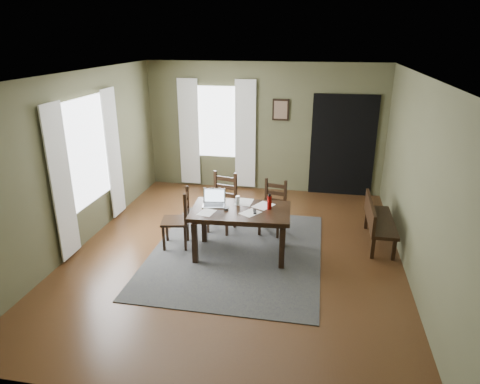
% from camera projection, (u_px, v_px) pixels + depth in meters
% --- Properties ---
extents(ground, '(5.00, 6.00, 0.01)m').
position_uv_depth(ground, '(236.00, 253.00, 6.70)').
color(ground, '#492C16').
extents(room_shell, '(5.02, 6.02, 2.71)m').
position_uv_depth(room_shell, '(236.00, 140.00, 6.07)').
color(room_shell, brown).
rests_on(room_shell, ground).
extents(rug, '(2.60, 3.20, 0.01)m').
position_uv_depth(rug, '(236.00, 252.00, 6.70)').
color(rug, '#373737').
rests_on(rug, ground).
extents(dining_table, '(1.53, 0.97, 0.74)m').
position_uv_depth(dining_table, '(241.00, 215.00, 6.42)').
color(dining_table, black).
rests_on(dining_table, rug).
extents(chair_end, '(0.49, 0.49, 0.95)m').
position_uv_depth(chair_end, '(178.00, 219.00, 6.74)').
color(chair_end, black).
rests_on(chair_end, rug).
extents(chair_back_left, '(0.51, 0.51, 1.00)m').
position_uv_depth(chair_back_left, '(222.00, 203.00, 7.33)').
color(chair_back_left, black).
rests_on(chair_back_left, rug).
extents(chair_back_right, '(0.47, 0.47, 0.90)m').
position_uv_depth(chair_back_right, '(273.00, 208.00, 7.23)').
color(chair_back_right, black).
rests_on(chair_back_right, rug).
extents(bench, '(0.41, 1.27, 0.71)m').
position_uv_depth(bench, '(377.00, 219.00, 6.87)').
color(bench, black).
rests_on(bench, ground).
extents(laptop, '(0.38, 0.32, 0.24)m').
position_uv_depth(laptop, '(214.00, 201.00, 6.56)').
color(laptop, '#B7B7BC').
rests_on(laptop, dining_table).
extents(computer_mouse, '(0.07, 0.10, 0.03)m').
position_uv_depth(computer_mouse, '(226.00, 209.00, 6.38)').
color(computer_mouse, '#3F3F42').
rests_on(computer_mouse, dining_table).
extents(tv_remote, '(0.08, 0.17, 0.02)m').
position_uv_depth(tv_remote, '(255.00, 212.00, 6.29)').
color(tv_remote, black).
rests_on(tv_remote, dining_table).
extents(drinking_glass, '(0.08, 0.08, 0.14)m').
position_uv_depth(drinking_glass, '(238.00, 200.00, 6.55)').
color(drinking_glass, silver).
rests_on(drinking_glass, dining_table).
extents(water_bottle, '(0.08, 0.08, 0.24)m').
position_uv_depth(water_bottle, '(269.00, 202.00, 6.37)').
color(water_bottle, '#A1100C').
rests_on(water_bottle, dining_table).
extents(paper_a, '(0.26, 0.31, 0.00)m').
position_uv_depth(paper_a, '(207.00, 212.00, 6.28)').
color(paper_a, white).
rests_on(paper_a, dining_table).
extents(paper_b, '(0.34, 0.36, 0.00)m').
position_uv_depth(paper_b, '(250.00, 213.00, 6.27)').
color(paper_b, white).
rests_on(paper_b, dining_table).
extents(paper_c, '(0.27, 0.34, 0.00)m').
position_uv_depth(paper_c, '(244.00, 202.00, 6.67)').
color(paper_c, white).
rests_on(paper_c, dining_table).
extents(paper_d, '(0.36, 0.39, 0.00)m').
position_uv_depth(paper_d, '(263.00, 206.00, 6.53)').
color(paper_d, white).
rests_on(paper_d, dining_table).
extents(window_left, '(0.01, 1.30, 1.70)m').
position_uv_depth(window_left, '(87.00, 152.00, 6.81)').
color(window_left, white).
rests_on(window_left, ground).
extents(window_back, '(1.00, 0.01, 1.50)m').
position_uv_depth(window_back, '(217.00, 122.00, 9.10)').
color(window_back, white).
rests_on(window_back, ground).
extents(curtain_left_near, '(0.03, 0.48, 2.30)m').
position_uv_depth(curtain_left_near, '(61.00, 183.00, 6.13)').
color(curtain_left_near, silver).
rests_on(curtain_left_near, ground).
extents(curtain_left_far, '(0.03, 0.48, 2.30)m').
position_uv_depth(curtain_left_far, '(114.00, 154.00, 7.64)').
color(curtain_left_far, silver).
rests_on(curtain_left_far, ground).
extents(curtain_back_left, '(0.44, 0.03, 2.30)m').
position_uv_depth(curtain_back_left, '(189.00, 133.00, 9.27)').
color(curtain_back_left, silver).
rests_on(curtain_back_left, ground).
extents(curtain_back_right, '(0.44, 0.03, 2.30)m').
position_uv_depth(curtain_back_right, '(245.00, 135.00, 9.06)').
color(curtain_back_right, silver).
rests_on(curtain_back_right, ground).
extents(framed_picture, '(0.34, 0.03, 0.44)m').
position_uv_depth(framed_picture, '(281.00, 110.00, 8.76)').
color(framed_picture, black).
rests_on(framed_picture, ground).
extents(doorway_back, '(1.30, 0.03, 2.10)m').
position_uv_depth(doorway_back, '(343.00, 146.00, 8.79)').
color(doorway_back, black).
rests_on(doorway_back, ground).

